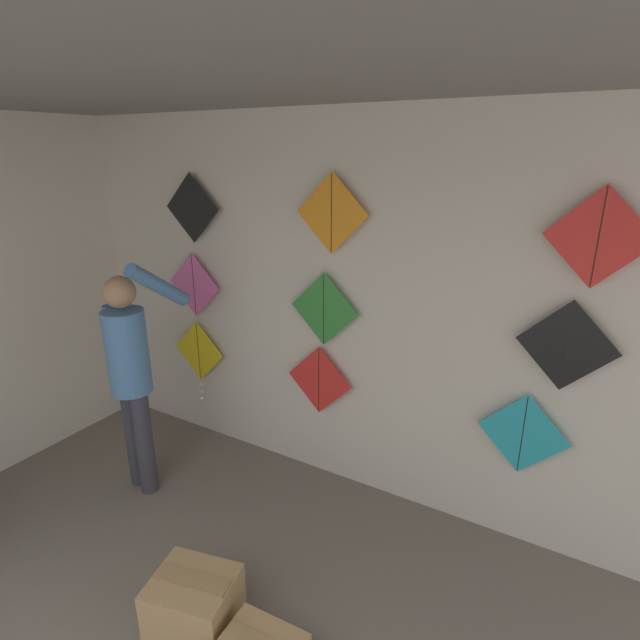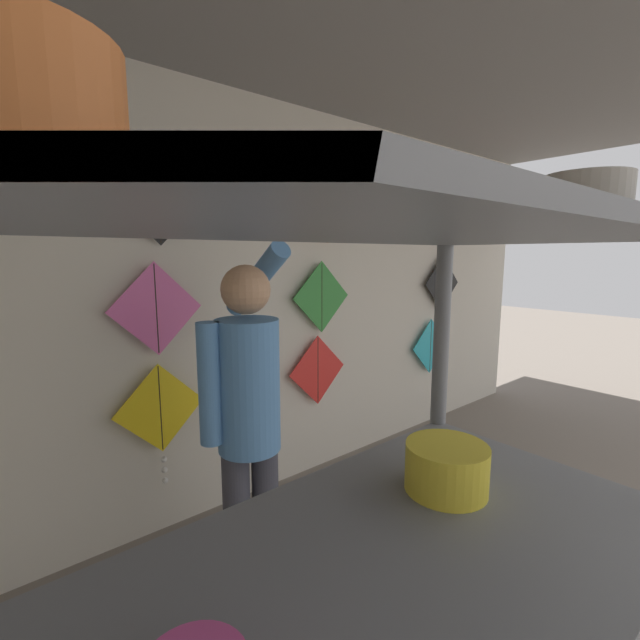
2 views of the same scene
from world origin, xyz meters
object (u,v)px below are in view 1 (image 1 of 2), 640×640
(cardboard_box, at_px, (194,603))
(kite_0, at_px, (199,355))
(kite_2, at_px, (523,434))
(kite_4, at_px, (324,309))
(kite_6, at_px, (192,208))
(kite_3, at_px, (194,285))
(kite_8, at_px, (599,238))
(shopkeeper, at_px, (131,367))
(kite_1, at_px, (319,380))
(kite_7, at_px, (332,213))
(kite_5, at_px, (566,346))

(cardboard_box, distance_m, kite_0, 2.14)
(kite_0, relative_size, kite_2, 1.38)
(kite_4, bearing_deg, kite_6, 180.00)
(kite_3, distance_m, kite_6, 0.65)
(cardboard_box, distance_m, kite_8, 2.93)
(shopkeeper, distance_m, kite_3, 0.92)
(kite_1, distance_m, kite_7, 1.27)
(kite_1, bearing_deg, kite_0, -179.95)
(kite_6, bearing_deg, kite_7, 0.00)
(kite_1, relative_size, kite_4, 1.00)
(kite_5, height_order, kite_8, kite_8)
(kite_0, height_order, kite_4, kite_4)
(kite_5, distance_m, kite_7, 1.67)
(kite_1, relative_size, kite_8, 1.00)
(cardboard_box, distance_m, kite_7, 2.49)
(kite_2, bearing_deg, kite_0, -179.98)
(kite_7, xyz_separation_m, kite_8, (1.60, 0.00, -0.03))
(cardboard_box, xyz_separation_m, kite_1, (-0.11, 1.54, 0.68))
(kite_0, bearing_deg, shopkeeper, -80.97)
(kite_0, bearing_deg, kite_4, 0.04)
(kite_4, bearing_deg, kite_2, 0.00)
(shopkeeper, xyz_separation_m, kite_7, (1.21, 0.82, 1.09))
(shopkeeper, height_order, kite_8, kite_8)
(kite_2, bearing_deg, kite_1, 180.00)
(cardboard_box, bearing_deg, kite_3, 130.97)
(kite_3, xyz_separation_m, kite_5, (2.87, 0.00, 0.03))
(kite_4, height_order, kite_7, kite_7)
(cardboard_box, xyz_separation_m, kite_7, (-0.01, 1.54, 1.95))
(shopkeeper, relative_size, cardboard_box, 3.49)
(cardboard_box, bearing_deg, kite_4, 92.57)
(kite_5, bearing_deg, kite_3, 180.00)
(cardboard_box, bearing_deg, kite_6, 129.94)
(shopkeeper, height_order, kite_4, shopkeeper)
(shopkeeper, xyz_separation_m, kite_5, (2.75, 0.82, 0.44))
(kite_0, height_order, kite_1, kite_1)
(kite_0, distance_m, kite_8, 3.22)
(cardboard_box, distance_m, kite_3, 2.41)
(kite_0, bearing_deg, kite_7, 0.04)
(kite_3, relative_size, kite_6, 1.00)
(kite_7, bearing_deg, kite_1, 180.00)
(cardboard_box, height_order, kite_8, kite_8)
(cardboard_box, relative_size, kite_3, 0.94)
(kite_0, height_order, kite_7, kite_7)
(kite_0, relative_size, kite_5, 1.38)
(kite_6, height_order, kite_8, kite_8)
(kite_5, bearing_deg, cardboard_box, -134.75)
(shopkeeper, relative_size, kite_1, 3.28)
(cardboard_box, height_order, kite_5, kite_5)
(kite_1, xyz_separation_m, kite_2, (1.48, 0.00, -0.01))
(shopkeeper, relative_size, kite_0, 2.39)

